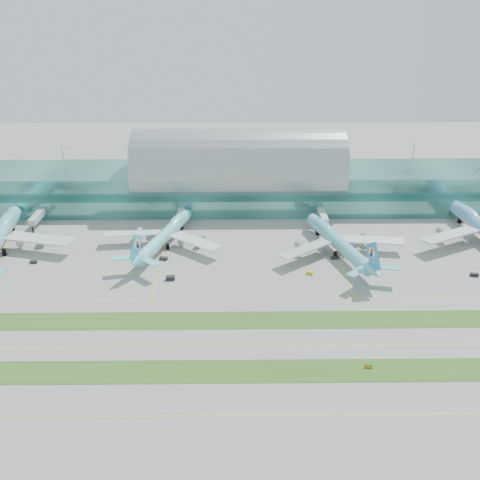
{
  "coord_description": "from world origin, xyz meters",
  "views": [
    {
      "loc": [
        -2.43,
        -167.61,
        110.16
      ],
      "look_at": [
        0.0,
        55.0,
        9.0
      ],
      "focal_mm": 40.0,
      "sensor_mm": 36.0,
      "label": 1
    }
  ],
  "objects_px": {
    "airliner_b": "(165,234)",
    "taxiway_sign_east": "(368,367)",
    "airliner_c": "(338,241)",
    "terminal": "(239,179)"
  },
  "relations": [
    {
      "from": "airliner_b",
      "to": "terminal",
      "type": "bearing_deg",
      "value": 75.48
    },
    {
      "from": "airliner_b",
      "to": "airliner_c",
      "type": "distance_m",
      "value": 82.47
    },
    {
      "from": "airliner_b",
      "to": "taxiway_sign_east",
      "type": "height_order",
      "value": "airliner_b"
    },
    {
      "from": "terminal",
      "to": "taxiway_sign_east",
      "type": "xyz_separation_m",
      "value": [
        41.0,
        -155.51,
        -13.74
      ]
    },
    {
      "from": "airliner_c",
      "to": "terminal",
      "type": "bearing_deg",
      "value": 107.6
    },
    {
      "from": "airliner_b",
      "to": "taxiway_sign_east",
      "type": "xyz_separation_m",
      "value": [
        77.07,
        -95.62,
        -5.42
      ]
    },
    {
      "from": "airliner_b",
      "to": "airliner_c",
      "type": "height_order",
      "value": "airliner_c"
    },
    {
      "from": "terminal",
      "to": "airliner_b",
      "type": "distance_m",
      "value": 70.41
    },
    {
      "from": "airliner_b",
      "to": "airliner_c",
      "type": "xyz_separation_m",
      "value": [
        81.93,
        -9.39,
        0.25
      ]
    },
    {
      "from": "airliner_c",
      "to": "taxiway_sign_east",
      "type": "xyz_separation_m",
      "value": [
        -4.86,
        -86.23,
        -5.67
      ]
    }
  ]
}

